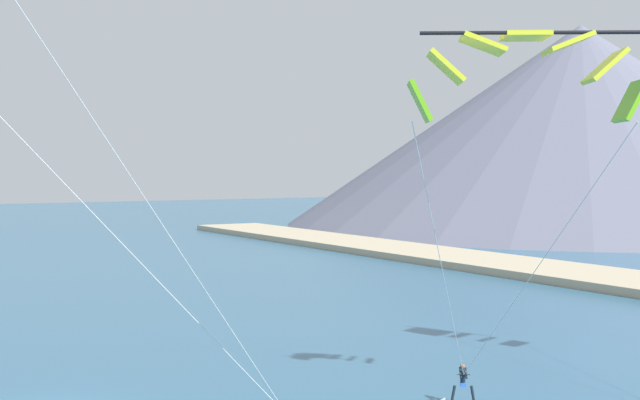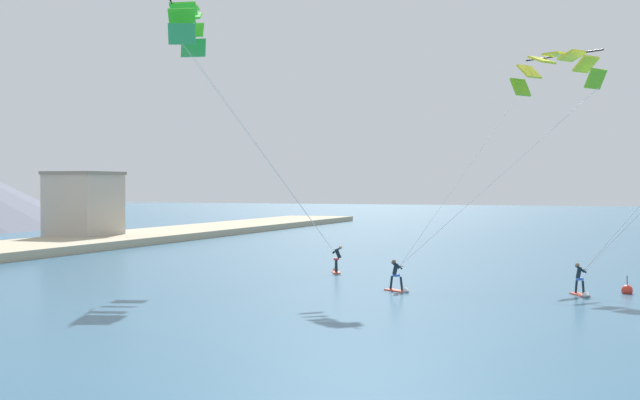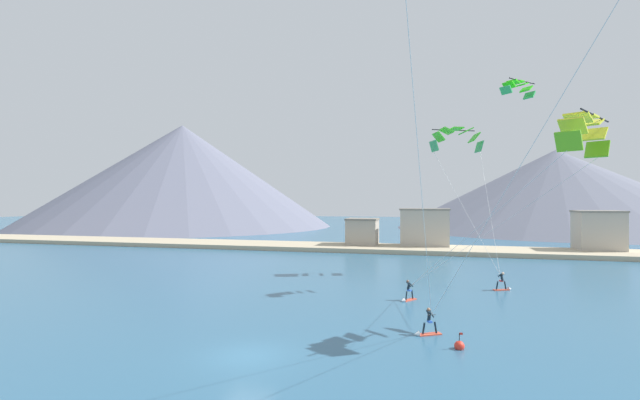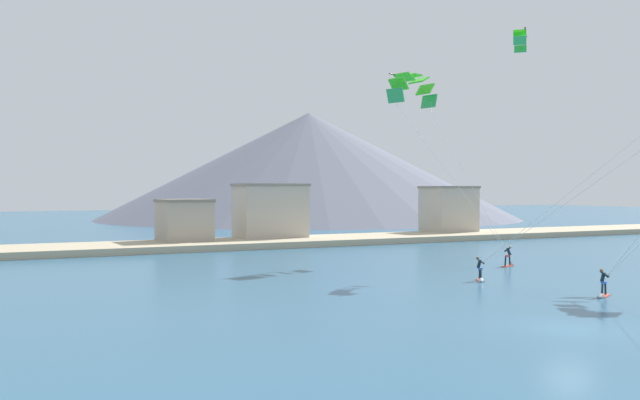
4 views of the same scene
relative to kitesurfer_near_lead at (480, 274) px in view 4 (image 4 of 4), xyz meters
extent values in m
plane|color=#2D5B7A|center=(-7.46, -14.67, -0.48)|extent=(400.00, 400.00, 0.00)
cube|color=#E54C33|center=(0.14, 0.17, -0.45)|extent=(1.18, 1.44, 0.07)
cylinder|color=#14232D|center=(0.36, 0.50, -0.06)|extent=(0.23, 0.26, 0.71)
cylinder|color=#14232D|center=(-0.08, -0.16, -0.06)|extent=(0.23, 0.26, 0.71)
cube|color=blue|center=(0.14, 0.17, 0.33)|extent=(0.37, 0.35, 0.12)
cylinder|color=#14232D|center=(0.09, 0.21, 0.65)|extent=(0.41, 0.37, 0.60)
cylinder|color=#14232D|center=(0.23, 0.25, 0.82)|extent=(0.47, 0.35, 0.39)
cylinder|color=#14232D|center=(0.10, 0.06, 0.82)|extent=(0.47, 0.35, 0.39)
cylinder|color=black|center=(0.32, 0.05, 0.79)|extent=(0.32, 0.45, 0.03)
sphere|color=brown|center=(0.00, 0.27, 1.03)|extent=(0.22, 0.22, 0.22)
cone|color=white|center=(-0.35, -0.55, -0.38)|extent=(0.47, 0.45, 0.36)
cube|color=#E54C33|center=(1.70, -8.68, -0.45)|extent=(1.48, 1.07, 0.07)
cylinder|color=#14232D|center=(2.05, -8.49, -0.07)|extent=(0.26, 0.21, 0.69)
cylinder|color=#14232D|center=(1.35, -8.87, -0.07)|extent=(0.26, 0.21, 0.69)
cube|color=blue|center=(1.70, -8.68, 0.31)|extent=(0.33, 0.36, 0.12)
cylinder|color=#14232D|center=(1.68, -8.63, 0.63)|extent=(0.33, 0.38, 0.58)
cylinder|color=#14232D|center=(1.82, -8.67, 0.80)|extent=(0.31, 0.48, 0.38)
cylinder|color=#14232D|center=(1.62, -8.78, 0.80)|extent=(0.31, 0.48, 0.38)
cylinder|color=black|center=(1.81, -8.88, 0.77)|extent=(0.47, 0.28, 0.03)
sphere|color=#9E7051|center=(1.64, -8.57, 1.01)|extent=(0.21, 0.21, 0.21)
cone|color=white|center=(0.94, -9.10, -0.38)|extent=(0.44, 0.46, 0.36)
cube|color=#E54C33|center=(8.04, 6.19, -0.45)|extent=(1.50, 0.97, 0.07)
cylinder|color=#14232D|center=(7.68, 6.04, -0.04)|extent=(0.28, 0.21, 0.74)
cylinder|color=#14232D|center=(8.41, 6.35, -0.04)|extent=(0.28, 0.21, 0.74)
cube|color=red|center=(8.04, 6.19, 0.36)|extent=(0.34, 0.38, 0.12)
cylinder|color=#14232D|center=(8.08, 6.10, 0.70)|extent=(0.37, 0.49, 0.63)
cylinder|color=#14232D|center=(7.93, 6.14, 0.88)|extent=(0.29, 0.53, 0.41)
cylinder|color=#14232D|center=(8.15, 6.23, 0.88)|extent=(0.29, 0.53, 0.41)
cylinder|color=black|center=(7.97, 6.35, 0.85)|extent=(0.49, 0.23, 0.03)
sphere|color=beige|center=(8.14, 5.95, 1.08)|extent=(0.23, 0.23, 0.23)
cone|color=white|center=(8.84, 6.53, -0.38)|extent=(0.42, 0.45, 0.36)
cylinder|color=silver|center=(6.28, -2.07, 5.59)|extent=(11.97, 4.27, 9.62)
cylinder|color=silver|center=(4.69, -4.53, 5.59)|extent=(8.78, 9.19, 9.62)
cube|color=green|center=(2.28, 13.67, 13.69)|extent=(1.07, 1.60, 1.24)
cube|color=#3ED926|center=(2.77, 13.93, 14.72)|extent=(1.46, 1.76, 1.07)
cube|color=#3ED926|center=(3.63, 14.31, 15.43)|extent=(1.69, 1.87, 0.71)
cube|color=#3ED926|center=(4.70, 14.75, 15.68)|extent=(1.71, 1.91, 0.22)
cube|color=#3ED926|center=(5.78, 15.15, 15.43)|extent=(1.62, 1.89, 0.71)
cube|color=#3ED926|center=(6.67, 15.45, 14.72)|extent=(1.33, 1.80, 1.07)
cube|color=green|center=(7.21, 15.60, 13.69)|extent=(0.91, 1.65, 1.24)
cylinder|color=black|center=(4.44, 15.40, 15.64)|extent=(4.78, 2.29, 0.10)
cylinder|color=silver|center=(5.09, 9.97, 6.98)|extent=(5.81, 7.29, 12.27)
cylinder|color=silver|center=(7.65, 10.97, 6.98)|extent=(0.68, 9.28, 12.27)
cube|color=green|center=(10.71, 7.68, 17.38)|extent=(1.05, 1.05, 0.68)
cube|color=#35EF14|center=(10.38, 7.35, 17.89)|extent=(1.15, 1.16, 0.55)
cube|color=#35EF14|center=(9.96, 6.92, 18.22)|extent=(1.21, 1.21, 0.37)
cube|color=#35EF14|center=(9.49, 6.44, 18.33)|extent=(1.22, 1.21, 0.14)
cube|color=#35EF14|center=(9.02, 5.95, 18.22)|extent=(1.22, 1.20, 0.37)
cube|color=#35EF14|center=(8.60, 5.51, 17.89)|extent=(1.17, 1.14, 0.55)
cube|color=green|center=(8.29, 5.17, 17.38)|extent=(1.07, 1.03, 0.68)
cylinder|color=black|center=(9.81, 6.13, 18.34)|extent=(2.64, 2.62, 0.10)
cube|color=tan|center=(-7.46, 34.81, -0.13)|extent=(180.00, 10.00, 0.70)
cube|color=#B7AD9E|center=(26.68, 37.76, 2.69)|extent=(6.12, 5.07, 6.34)
cube|color=gray|center=(26.68, 37.76, 6.01)|extent=(6.37, 5.27, 0.30)
cube|color=#B7AD9E|center=(1.12, 37.60, 2.80)|extent=(7.72, 4.56, 6.55)
cube|color=gray|center=(1.12, 37.60, 6.22)|extent=(8.03, 4.74, 0.30)
cube|color=#A89E8E|center=(-9.17, 37.08, 1.94)|extent=(5.04, 5.45, 4.84)
cube|color=slate|center=(-9.17, 37.08, 4.51)|extent=(5.24, 5.67, 0.30)
cone|color=slate|center=(37.22, 99.71, 10.89)|extent=(89.30, 89.30, 22.73)
camera|label=1|loc=(27.97, -23.20, 9.23)|focal=50.00mm
camera|label=2|loc=(-43.43, -11.95, 4.93)|focal=50.00mm
camera|label=3|loc=(1.58, -35.30, 7.59)|focal=24.00mm
camera|label=4|loc=(-31.55, -37.20, 5.60)|focal=40.00mm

